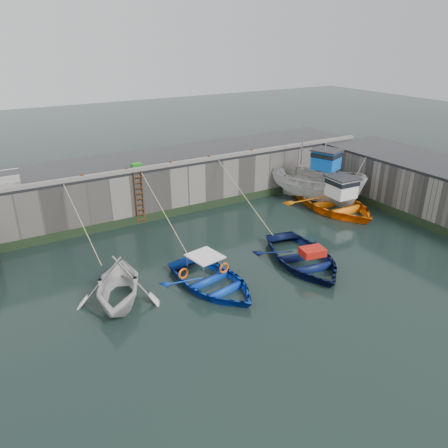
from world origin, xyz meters
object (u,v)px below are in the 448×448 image
fish_crate (137,166)px  bollard_c (170,163)px  boat_far_white (316,185)px  bollard_d (209,157)px  boat_near_white (120,301)px  boat_far_orange (334,202)px  boat_near_navy (303,263)px  bollard_e (252,151)px  bollard_b (127,170)px  boat_near_blue (212,287)px  bollard_a (82,177)px  ladder (140,198)px

fish_crate → bollard_c: 2.00m
boat_far_white → bollard_d: boat_far_white is taller
boat_near_white → boat_far_orange: bearing=35.7°
boat_near_navy → bollard_e: 10.04m
boat_far_orange → bollard_e: (-3.50, 4.36, 2.86)m
fish_crate → bollard_b: fish_crate is taller
boat_near_blue → bollard_d: 10.34m
boat_far_orange → bollard_e: boat_far_orange is taller
boat_near_white → fish_crate: fish_crate is taller
bollard_b → boat_near_blue: bearing=-85.3°
bollard_e → boat_near_navy: bearing=-107.8°
bollard_d → bollard_e: size_ratio=1.00×
boat_near_navy → bollard_d: bearing=103.0°
boat_near_white → boat_near_navy: bearing=14.7°
bollard_c → bollard_b: bearing=180.0°
boat_near_navy → bollard_b: bollard_b is taller
boat_near_navy → bollard_a: bearing=142.9°
boat_far_white → fish_crate: (-11.25, 3.07, 2.19)m
fish_crate → boat_near_white: bearing=-115.0°
boat_near_white → bollard_e: size_ratio=15.53×
bollard_b → bollard_c: size_ratio=1.00×
boat_near_white → boat_near_navy: size_ratio=0.78×
fish_crate → bollard_d: (4.54, -0.49, -0.01)m
bollard_a → bollard_e: size_ratio=1.00×
boat_near_white → bollard_d: bollard_d is taller
boat_near_navy → bollard_b: (-5.60, 9.03, 3.30)m
fish_crate → bollard_e: size_ratio=2.04×
ladder → boat_near_navy: ladder is taller
fish_crate → boat_near_navy: bearing=-62.0°
fish_crate → bollard_a: fish_crate is taller
boat_near_white → bollard_a: 8.39m
boat_near_blue → bollard_e: bollard_e is taller
boat_near_navy → fish_crate: size_ratio=9.77×
bollard_c → bollard_d: (2.60, 0.00, 0.00)m
bollard_b → bollard_e: 8.50m
boat_near_white → bollard_a: (0.73, 7.68, 3.30)m
boat_near_blue → bollard_b: bollard_b is taller
boat_near_blue → bollard_c: bollard_c is taller
boat_near_navy → bollard_a: (-8.10, 9.03, 3.30)m
ladder → fish_crate: size_ratio=5.61×
boat_near_navy → bollard_c: size_ratio=19.91×
boat_near_navy → boat_far_white: 9.17m
boat_far_white → bollard_e: size_ratio=26.38×
boat_far_white → bollard_e: boat_far_white is taller
bollard_b → bollard_d: bearing=0.0°
bollard_d → bollard_e: same height
boat_near_navy → bollard_c: (-2.90, 9.03, 3.30)m
boat_far_orange → fish_crate: (-11.23, 4.85, 2.86)m
boat_far_white → boat_far_orange: 1.91m
boat_near_navy → ladder: bearing=131.5°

